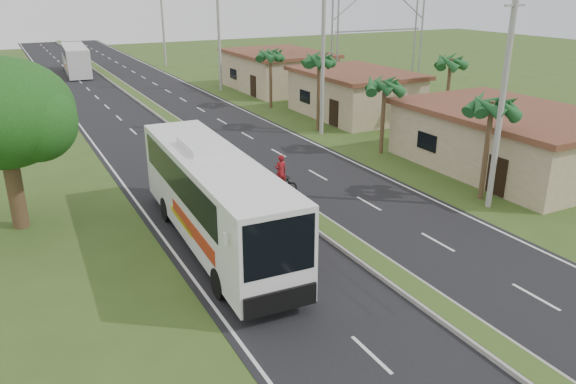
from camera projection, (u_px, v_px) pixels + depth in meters
name	position (u px, v px, depth m)	size (l,w,h in m)	color
ground	(370.00, 260.00, 22.23)	(180.00, 180.00, 0.00)	#364E1C
road_asphalt	(201.00, 142.00, 38.83)	(14.00, 160.00, 0.02)	black
median_strip	(201.00, 140.00, 38.80)	(1.20, 160.00, 0.18)	gray
lane_edge_left	(101.00, 155.00, 35.92)	(0.12, 160.00, 0.01)	silver
lane_edge_right	(287.00, 131.00, 41.74)	(0.12, 160.00, 0.01)	silver
shop_near	(508.00, 139.00, 32.67)	(8.60, 12.60, 3.52)	tan
shop_mid	(354.00, 93.00, 45.93)	(7.60, 10.60, 3.67)	tan
shop_far	(278.00, 70.00, 57.52)	(8.60, 11.60, 3.82)	tan
palm_verge_a	(492.00, 106.00, 26.97)	(2.40, 2.40, 5.45)	#473321
palm_verge_b	(385.00, 85.00, 34.75)	(2.40, 2.40, 5.05)	#473321
palm_verge_c	(319.00, 61.00, 40.04)	(2.40, 2.40, 5.85)	#473321
palm_verge_d	(270.00, 55.00, 47.92)	(2.40, 2.40, 5.25)	#473321
palm_behind_shop	(451.00, 62.00, 40.56)	(2.40, 2.40, 5.65)	#473321
utility_pole_a	(503.00, 91.00, 25.60)	(1.60, 0.28, 11.00)	gray
utility_pole_b	(323.00, 46.00, 38.67)	(3.20, 0.28, 12.00)	gray
utility_pole_c	(219.00, 33.00, 55.49)	(1.60, 0.28, 11.00)	gray
utility_pole_d	(163.00, 24.00, 72.18)	(1.60, 0.28, 10.50)	gray
billboard_lattice	(379.00, 21.00, 54.31)	(10.18, 1.18, 12.07)	gray
coach_bus_main	(213.00, 193.00, 22.80)	(3.19, 12.98, 4.16)	white
coach_bus_far	(76.00, 58.00, 67.05)	(3.26, 11.57, 3.33)	silver
motorcyclist	(281.00, 183.00, 28.34)	(1.95, 0.62, 2.31)	black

